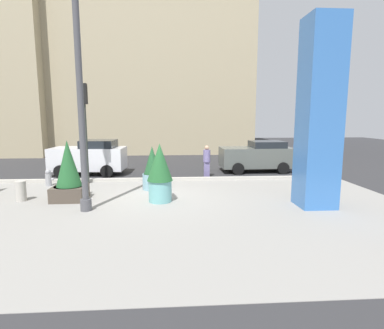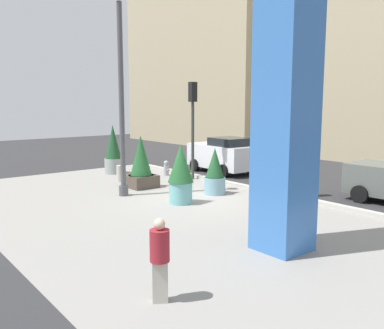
% 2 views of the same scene
% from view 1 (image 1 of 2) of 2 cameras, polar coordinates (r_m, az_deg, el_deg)
% --- Properties ---
extents(ground_plane, '(60.00, 60.00, 0.00)m').
position_cam_1_polar(ground_plane, '(15.94, -6.07, -2.40)').
color(ground_plane, '#2D2D30').
extents(plaza_pavement, '(18.00, 10.00, 0.02)m').
position_cam_1_polar(plaza_pavement, '(10.12, -7.35, -8.93)').
color(plaza_pavement, gray).
rests_on(plaza_pavement, ground_plane).
extents(curb_strip, '(18.00, 0.24, 0.16)m').
position_cam_1_polar(curb_strip, '(15.06, -6.20, -2.74)').
color(curb_strip, '#B7B2A8').
rests_on(curb_strip, ground_plane).
extents(lamp_post, '(0.44, 0.44, 7.57)m').
position_cam_1_polar(lamp_post, '(10.48, -19.83, 11.72)').
color(lamp_post, '#4C4C51').
rests_on(lamp_post, ground_plane).
extents(art_pillar_blue, '(1.18, 1.18, 6.26)m').
position_cam_1_polar(art_pillar_blue, '(11.25, 22.33, 8.46)').
color(art_pillar_blue, '#3870BC').
rests_on(art_pillar_blue, ground_plane).
extents(potted_plant_near_left, '(1.16, 1.16, 2.23)m').
position_cam_1_polar(potted_plant_near_left, '(12.26, -21.71, -1.59)').
color(potted_plant_near_left, '#4C4238').
rests_on(potted_plant_near_left, ground_plane).
extents(potted_plant_near_right, '(0.92, 0.92, 2.13)m').
position_cam_1_polar(potted_plant_near_right, '(11.22, -5.92, -1.32)').
color(potted_plant_near_right, '#6BB2B2').
rests_on(potted_plant_near_right, ground_plane).
extents(potted_plant_mid_plaza, '(0.85, 0.85, 1.85)m').
position_cam_1_polar(potted_plant_mid_plaza, '(13.23, -7.28, -0.97)').
color(potted_plant_mid_plaza, '#7AA8B7').
rests_on(potted_plant_mid_plaza, ground_plane).
extents(fire_hydrant, '(0.36, 0.26, 0.75)m').
position_cam_1_polar(fire_hydrant, '(15.29, -24.85, -2.23)').
color(fire_hydrant, '#99999E').
rests_on(fire_hydrant, ground_plane).
extents(concrete_bollard, '(0.36, 0.36, 0.75)m').
position_cam_1_polar(concrete_bollard, '(12.98, -28.90, -4.31)').
color(concrete_bollard, '#B2ADA3').
rests_on(concrete_bollard, ground_plane).
extents(traffic_light_corner, '(0.28, 0.42, 4.53)m').
position_cam_1_polar(traffic_light_corner, '(14.91, -19.09, 8.28)').
color(traffic_light_corner, '#333833').
rests_on(traffic_light_corner, ground_plane).
extents(car_far_lane, '(4.04, 2.07, 1.72)m').
position_cam_1_polar(car_far_lane, '(17.90, 11.90, 1.53)').
color(car_far_lane, '#565B56').
rests_on(car_far_lane, ground_plane).
extents(car_intersection, '(3.89, 2.18, 1.85)m').
position_cam_1_polar(car_intersection, '(17.51, -18.25, 1.29)').
color(car_intersection, silver).
rests_on(car_intersection, ground_plane).
extents(pedestrian_by_curb, '(0.37, 0.37, 1.64)m').
position_cam_1_polar(pedestrian_by_curb, '(15.78, 2.73, 0.87)').
color(pedestrian_by_curb, slate).
rests_on(pedestrian_by_curb, ground_plane).
extents(highrise_across_street, '(16.49, 12.05, 27.50)m').
position_cam_1_polar(highrise_across_street, '(32.85, -6.89, 27.64)').
color(highrise_across_street, tan).
rests_on(highrise_across_street, ground_plane).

